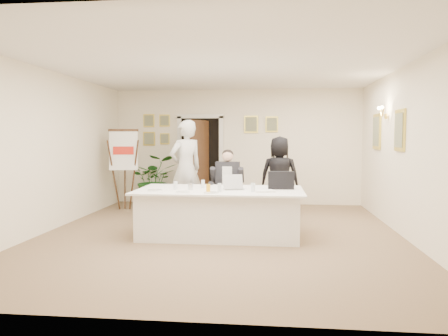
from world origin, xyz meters
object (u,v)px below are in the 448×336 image
object	(u,v)px
paper_stack	(264,191)
potted_palm	(154,179)
laptop_bag	(281,180)
steel_jug	(190,187)
conference_table	(220,212)
standing_man	(186,169)
flip_chart	(124,174)
seated_man	(227,186)
standing_woman	(280,176)
oj_glass	(208,188)
laptop	(233,181)

from	to	relation	value
paper_stack	potted_palm	bearing A→B (deg)	127.50
laptop_bag	steel_jug	xyz separation A→B (m)	(-1.47, -0.25, -0.09)
conference_table	standing_man	size ratio (longest dim) A/B	1.37
flip_chart	potted_palm	size ratio (longest dim) A/B	1.46
steel_jug	seated_man	bearing A→B (deg)	67.95
seated_man	flip_chart	distance (m)	2.76
potted_palm	standing_woman	bearing A→B (deg)	-21.99
paper_stack	seated_man	bearing A→B (deg)	117.80
flip_chart	standing_man	size ratio (longest dim) A/B	0.89
potted_palm	laptop_bag	size ratio (longest dim) A/B	2.87
seated_man	standing_man	size ratio (longest dim) A/B	0.72
conference_table	standing_woman	distance (m)	2.34
seated_man	laptop_bag	distance (m)	1.39
laptop_bag	oj_glass	distance (m)	1.27
laptop_bag	oj_glass	bearing A→B (deg)	-158.34
conference_table	seated_man	xyz separation A→B (m)	(0.02, 1.08, 0.32)
conference_table	laptop_bag	xyz separation A→B (m)	(1.01, 0.13, 0.53)
laptop	steel_jug	size ratio (longest dim) A/B	3.16
standing_man	steel_jug	distance (m)	1.87
potted_palm	paper_stack	world-z (taller)	potted_palm
steel_jug	paper_stack	bearing A→B (deg)	-7.53
standing_man	oj_glass	size ratio (longest dim) A/B	15.27
laptop	paper_stack	world-z (taller)	laptop
laptop	paper_stack	size ratio (longest dim) A/B	1.16
conference_table	seated_man	size ratio (longest dim) A/B	1.92
standing_woman	standing_man	bearing A→B (deg)	18.38
flip_chart	standing_man	bearing A→B (deg)	-23.04
seated_man	paper_stack	xyz separation A→B (m)	(0.72, -1.36, 0.08)
laptop	laptop_bag	size ratio (longest dim) A/B	0.82
standing_man	standing_woman	xyz separation A→B (m)	(1.92, 0.38, -0.16)
conference_table	laptop	size ratio (longest dim) A/B	7.84
potted_palm	oj_glass	size ratio (longest dim) A/B	9.35
flip_chart	standing_woman	distance (m)	3.47
paper_stack	oj_glass	xyz separation A→B (m)	(-0.87, -0.14, 0.05)
seated_man	flip_chart	size ratio (longest dim) A/B	0.80
flip_chart	standing_woman	bearing A→B (deg)	-4.52
flip_chart	paper_stack	distance (m)	4.12
steel_jug	conference_table	bearing A→B (deg)	14.91
standing_man	standing_woman	size ratio (longest dim) A/B	1.20
standing_man	steel_jug	bearing A→B (deg)	62.24
standing_man	laptop_bag	world-z (taller)	standing_man
potted_palm	oj_glass	bearing A→B (deg)	-63.24
potted_palm	laptop	size ratio (longest dim) A/B	3.49
conference_table	laptop_bag	bearing A→B (deg)	7.24
flip_chart	potted_palm	bearing A→B (deg)	65.17
standing_man	laptop_bag	xyz separation A→B (m)	(1.91, -1.56, -0.07)
standing_man	paper_stack	world-z (taller)	standing_man
laptop_bag	conference_table	bearing A→B (deg)	-176.89
potted_palm	paper_stack	xyz separation A→B (m)	(2.74, -3.57, 0.18)
laptop_bag	potted_palm	bearing A→B (deg)	129.46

